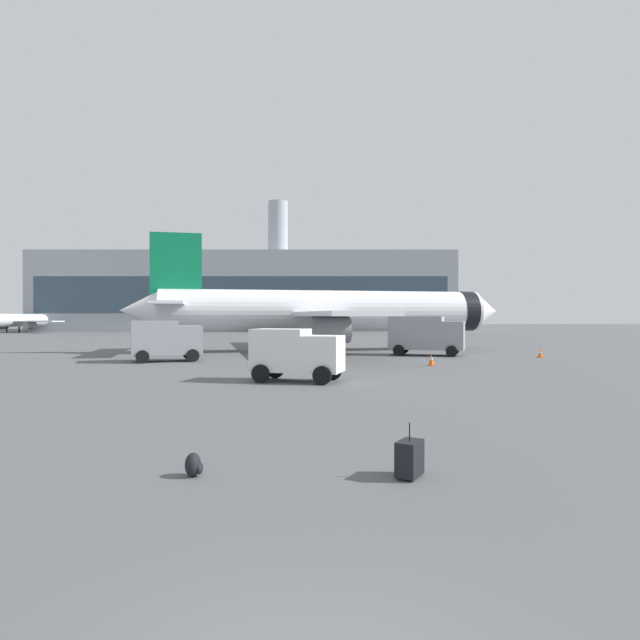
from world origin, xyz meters
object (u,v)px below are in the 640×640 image
object	(u,v)px
service_truck	(163,339)
safety_cone_mid	(537,353)
airplane_taxiing	(15,320)
rolling_suitcase	(407,458)
cargo_van	(294,352)
airplane_at_gate	(322,311)
safety_cone_far	(429,360)
safety_cone_near	(296,361)
safety_cone_outer	(247,348)
fuel_truck	(423,334)
traveller_backpack	(191,465)

from	to	relation	value
service_truck	safety_cone_mid	xyz separation A→B (m)	(28.08, 3.43, -1.26)
airplane_taxiing	rolling_suitcase	size ratio (longest dim) A/B	20.55
service_truck	cargo_van	distance (m)	15.13
airplane_at_gate	safety_cone_far	xyz separation A→B (m)	(6.87, -14.77, -3.27)
airplane_taxiing	cargo_van	bearing A→B (deg)	-53.28
airplane_at_gate	safety_cone_mid	world-z (taller)	airplane_at_gate
safety_cone_near	safety_cone_mid	bearing A→B (deg)	18.79
safety_cone_near	safety_cone_outer	xyz separation A→B (m)	(-5.12, 14.53, 0.00)
fuel_truck	cargo_van	bearing A→B (deg)	-119.48
airplane_at_gate	cargo_van	xyz separation A→B (m)	(-1.56, -23.05, -2.21)
fuel_truck	traveller_backpack	xyz separation A→B (m)	(-11.25, -33.08, -1.54)
safety_cone_mid	safety_cone_far	size ratio (longest dim) A/B	0.91
safety_cone_far	traveller_backpack	xyz separation A→B (m)	(-9.80, -23.90, -0.15)
safety_cone_mid	rolling_suitcase	bearing A→B (deg)	-116.53
traveller_backpack	airplane_at_gate	bearing A→B (deg)	85.66
service_truck	traveller_backpack	xyz separation A→B (m)	(8.43, -27.14, -1.37)
safety_cone_far	safety_cone_outer	bearing A→B (deg)	132.76
safety_cone_mid	cargo_van	bearing A→B (deg)	-140.71
safety_cone_far	traveller_backpack	distance (m)	25.83
traveller_backpack	safety_cone_mid	bearing A→B (deg)	57.27
airplane_at_gate	rolling_suitcase	world-z (taller)	airplane_at_gate
airplane_at_gate	safety_cone_far	world-z (taller)	airplane_at_gate
safety_cone_far	rolling_suitcase	xyz separation A→B (m)	(-5.45, -23.97, 0.01)
airplane_at_gate	airplane_taxiing	bearing A→B (deg)	137.51
safety_cone_mid	rolling_suitcase	size ratio (longest dim) A/B	0.64
safety_cone_outer	traveller_backpack	bearing A→B (deg)	-84.15
airplane_taxiing	traveller_backpack	world-z (taller)	airplane_taxiing
safety_cone_mid	traveller_backpack	bearing A→B (deg)	-122.73
airplane_taxiing	safety_cone_far	size ratio (longest dim) A/B	29.19
rolling_suitcase	cargo_van	bearing A→B (deg)	100.75
cargo_van	traveller_backpack	distance (m)	15.73
rolling_suitcase	safety_cone_mid	bearing A→B (deg)	63.47
airplane_taxiing	cargo_van	xyz separation A→B (m)	(57.60, -77.23, -0.92)
airplane_taxiing	rolling_suitcase	distance (m)	110.94
safety_cone_mid	fuel_truck	bearing A→B (deg)	163.41
airplane_at_gate	fuel_truck	size ratio (longest dim) A/B	5.51
fuel_truck	safety_cone_near	distance (m)	13.48
service_truck	cargo_van	world-z (taller)	service_truck
airplane_taxiing	traveller_backpack	distance (m)	108.57
safety_cone_far	rolling_suitcase	distance (m)	24.58
traveller_backpack	safety_cone_far	bearing A→B (deg)	67.71
airplane_taxiing	cargo_van	world-z (taller)	airplane_taxiing
cargo_van	traveller_backpack	bearing A→B (deg)	-95.04
airplane_at_gate	safety_cone_outer	distance (m)	7.69
cargo_van	rolling_suitcase	xyz separation A→B (m)	(2.98, -15.69, -1.06)
airplane_at_gate	safety_cone_outer	bearing A→B (deg)	178.94
service_truck	safety_cone_far	world-z (taller)	service_truck
airplane_taxiing	safety_cone_near	xyz separation A→B (m)	(57.36, -68.58, -2.07)
rolling_suitcase	traveller_backpack	size ratio (longest dim) A/B	2.29
safety_cone_outer	rolling_suitcase	xyz separation A→B (m)	(8.33, -38.86, 0.10)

